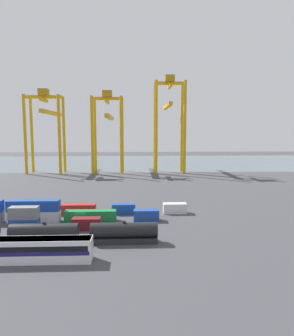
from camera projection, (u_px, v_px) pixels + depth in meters
ground_plane at (100, 190)px, 112.19m from camera, size 420.00×420.00×0.00m
harbour_water at (116, 162)px, 213.46m from camera, size 400.00×110.00×0.01m
freight_tank_row at (4, 234)px, 57.65m from camera, size 57.98×2.83×4.29m
shipping_container_3 at (25, 224)px, 65.94m from camera, size 6.04×2.44×2.60m
shipping_container_4 at (24, 213)px, 65.63m from camera, size 6.04×2.44×2.60m
shipping_container_5 at (87, 224)px, 66.47m from camera, size 6.04×2.44×2.60m
shipping_container_9 at (34, 216)px, 72.23m from camera, size 12.10×2.44×2.60m
shipping_container_10 at (34, 206)px, 71.92m from camera, size 12.10×2.44×2.60m
shipping_container_11 at (91, 216)px, 72.77m from camera, size 12.10×2.44×2.60m
shipping_container_12 at (146, 215)px, 73.31m from camera, size 6.04×2.44×2.60m
shipping_container_15 at (19, 210)px, 78.30m from camera, size 6.04×2.44×2.60m
shipping_container_16 at (72, 209)px, 78.84m from camera, size 12.10×2.44×2.60m
shipping_container_17 at (124, 209)px, 79.38m from camera, size 6.04×2.44×2.60m
shipping_container_18 at (175, 208)px, 79.91m from camera, size 6.04×2.44×2.60m
gantry_crane_west at (47, 122)px, 159.59m from camera, size 18.43×39.41×42.60m
gantry_crane_central at (108, 123)px, 161.10m from camera, size 16.09×40.40×41.94m
gantry_crane_east at (169, 115)px, 160.68m from camera, size 16.09×34.04×49.75m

